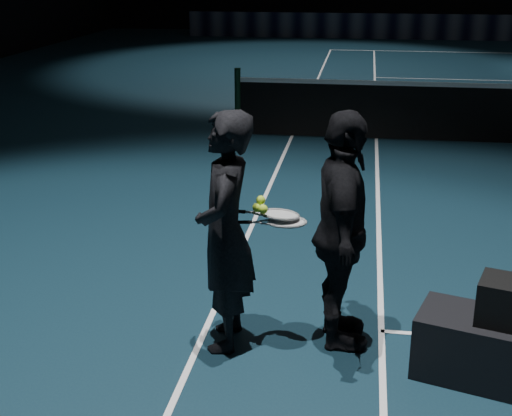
{
  "coord_description": "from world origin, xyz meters",
  "views": [
    {
      "loc": [
        -4.33,
        -11.47,
        2.79
      ],
      "look_at": [
        -5.07,
        -6.67,
        1.08
      ],
      "focal_mm": 50.0,
      "sensor_mm": 36.0,
      "label": 1
    }
  ],
  "objects_px": {
    "player_b": "(342,232)",
    "tennis_balls": "(260,206)",
    "racket_upper": "(280,215)",
    "player_a": "(225,232)",
    "racket_lower": "(287,222)"
  },
  "relations": [
    {
      "from": "racket_lower",
      "to": "tennis_balls",
      "type": "relative_size",
      "value": 5.67
    },
    {
      "from": "tennis_balls",
      "to": "racket_upper",
      "type": "bearing_deg",
      "value": 22.64
    },
    {
      "from": "tennis_balls",
      "to": "player_b",
      "type": "bearing_deg",
      "value": 8.59
    },
    {
      "from": "player_b",
      "to": "tennis_balls",
      "type": "height_order",
      "value": "player_b"
    },
    {
      "from": "racket_upper",
      "to": "racket_lower",
      "type": "bearing_deg",
      "value": -42.66
    },
    {
      "from": "racket_lower",
      "to": "tennis_balls",
      "type": "bearing_deg",
      "value": 178.53
    },
    {
      "from": "player_b",
      "to": "racket_lower",
      "type": "xyz_separation_m",
      "value": [
        -0.4,
        -0.06,
        0.08
      ]
    },
    {
      "from": "racket_lower",
      "to": "racket_upper",
      "type": "xyz_separation_m",
      "value": [
        -0.06,
        0.03,
        0.04
      ]
    },
    {
      "from": "racket_lower",
      "to": "racket_upper",
      "type": "height_order",
      "value": "racket_upper"
    },
    {
      "from": "player_b",
      "to": "tennis_balls",
      "type": "bearing_deg",
      "value": 92.26
    },
    {
      "from": "player_b",
      "to": "racket_lower",
      "type": "height_order",
      "value": "player_b"
    },
    {
      "from": "racket_upper",
      "to": "tennis_balls",
      "type": "bearing_deg",
      "value": -170.43
    },
    {
      "from": "player_b",
      "to": "racket_upper",
      "type": "distance_m",
      "value": 0.47
    },
    {
      "from": "player_a",
      "to": "racket_lower",
      "type": "height_order",
      "value": "player_a"
    },
    {
      "from": "player_b",
      "to": "player_a",
      "type": "bearing_deg",
      "value": 92.74
    }
  ]
}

